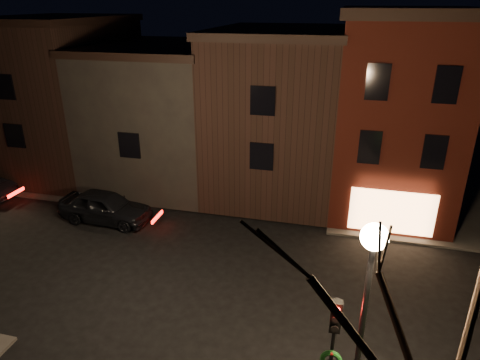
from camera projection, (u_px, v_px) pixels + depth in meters
name	position (u px, v px, depth m)	size (l,w,h in m)	color
ground	(200.00, 277.00, 18.24)	(120.00, 120.00, 0.00)	black
sidewalk_far_left	(69.00, 124.00, 40.57)	(30.00, 30.00, 0.12)	#2D2B28
corner_building	(396.00, 112.00, 22.81)	(6.50, 8.50, 10.50)	#45130C
row_building_a	(279.00, 111.00, 25.41)	(7.30, 10.30, 9.40)	black
row_building_b	(166.00, 112.00, 27.23)	(7.80, 10.30, 8.40)	black
row_building_c	(64.00, 95.00, 28.56)	(7.30, 10.30, 9.90)	black
street_lamp_near	(368.00, 281.00, 9.47)	(0.60, 0.60, 6.48)	black
traffic_signal	(333.00, 343.00, 10.97)	(0.58, 0.38, 4.05)	black
bare_tree_right	(467.00, 337.00, 6.57)	(6.40, 6.40, 8.50)	black
parked_car_a	(105.00, 207.00, 22.60)	(1.98, 4.93, 1.68)	black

